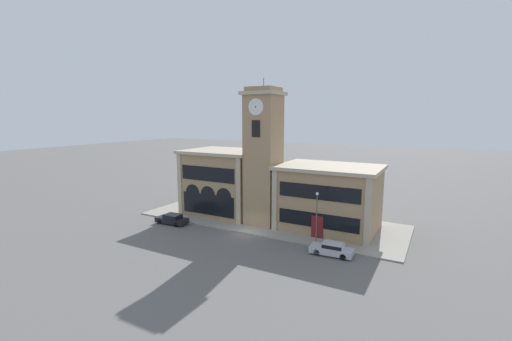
% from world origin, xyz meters
% --- Properties ---
extents(ground_plane, '(300.00, 300.00, 0.00)m').
position_xyz_m(ground_plane, '(0.00, 0.00, 0.00)').
color(ground_plane, '#605E5B').
extents(sidewalk_kerb, '(37.82, 13.65, 0.15)m').
position_xyz_m(sidewalk_kerb, '(0.00, 6.82, 0.07)').
color(sidewalk_kerb, gray).
rests_on(sidewalk_kerb, ground_plane).
extents(clock_tower, '(4.91, 4.91, 20.08)m').
position_xyz_m(clock_tower, '(-0.00, 4.85, 9.49)').
color(clock_tower, '#9E7F5B').
rests_on(clock_tower, ground_plane).
extents(town_hall_left_wing, '(11.92, 9.60, 9.91)m').
position_xyz_m(town_hall_left_wing, '(-8.02, 7.16, 4.98)').
color(town_hall_left_wing, '#9E7F5B').
rests_on(town_hall_left_wing, ground_plane).
extents(town_hall_right_wing, '(13.20, 9.60, 8.63)m').
position_xyz_m(town_hall_right_wing, '(8.66, 7.17, 4.34)').
color(town_hall_right_wing, '#9E7F5B').
rests_on(town_hall_right_wing, ground_plane).
extents(parked_car_near, '(4.76, 2.11, 1.40)m').
position_xyz_m(parked_car_near, '(-11.26, -1.38, 0.74)').
color(parked_car_near, black).
rests_on(parked_car_near, ground_plane).
extents(parked_car_mid, '(4.69, 2.07, 1.40)m').
position_xyz_m(parked_car_mid, '(11.75, -1.38, 0.74)').
color(parked_car_mid, '#B2B7C1').
rests_on(parked_car_mid, ground_plane).
extents(street_lamp, '(0.36, 0.36, 6.22)m').
position_xyz_m(street_lamp, '(9.22, 0.66, 4.19)').
color(street_lamp, '#4C4C51').
rests_on(street_lamp, sidewalk_kerb).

